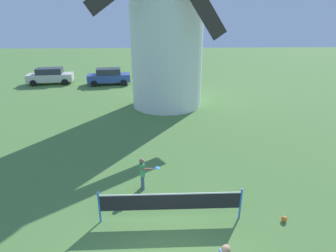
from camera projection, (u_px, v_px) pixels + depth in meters
name	position (u px, v px, depth m)	size (l,w,h in m)	color
windmill	(167.00, 7.00, 18.19)	(9.51, 5.72, 14.31)	white
tennis_net	(171.00, 202.00, 8.54)	(4.47, 0.06, 1.10)	blue
player_far	(143.00, 172.00, 10.17)	(0.78, 0.42, 1.26)	slate
stray_ball	(284.00, 219.00, 8.69)	(0.18, 0.18, 0.18)	orange
parked_car_cream	(50.00, 76.00, 27.17)	(4.44, 2.36, 1.56)	silver
parked_car_blue	(109.00, 76.00, 26.94)	(4.24, 2.31, 1.56)	#334C99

